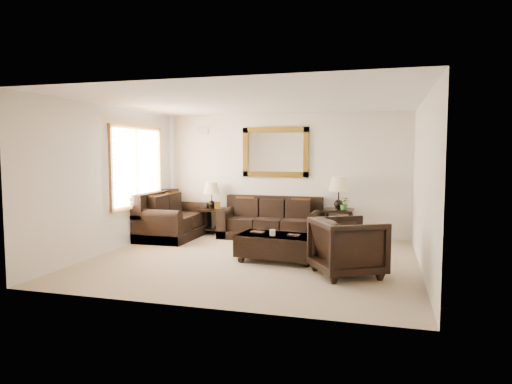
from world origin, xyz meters
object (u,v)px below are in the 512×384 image
(sofa, at_px, (271,223))
(end_table_right, at_px, (339,199))
(loveseat, at_px, (171,221))
(coffee_table, at_px, (277,245))
(armchair, at_px, (348,244))
(end_table_left, at_px, (212,200))

(sofa, xyz_separation_m, end_table_right, (1.43, 0.08, 0.55))
(sofa, relative_size, loveseat, 1.22)
(coffee_table, distance_m, armchair, 1.38)
(coffee_table, bearing_deg, sofa, 113.94)
(loveseat, relative_size, armchair, 1.85)
(end_table_right, bearing_deg, loveseat, -169.54)
(sofa, bearing_deg, end_table_left, 175.18)
(end_table_left, bearing_deg, sofa, -4.82)
(sofa, distance_m, loveseat, 2.17)
(end_table_left, height_order, end_table_right, end_table_right)
(armchair, bearing_deg, loveseat, 32.32)
(sofa, distance_m, armchair, 3.23)
(end_table_left, bearing_deg, armchair, -40.47)
(end_table_left, relative_size, armchair, 1.23)
(sofa, relative_size, coffee_table, 1.51)
(coffee_table, bearing_deg, loveseat, 158.75)
(end_table_left, bearing_deg, end_table_right, -0.71)
(loveseat, xyz_separation_m, coffee_table, (2.70, -1.48, -0.08))
(end_table_left, xyz_separation_m, coffee_table, (2.02, -2.17, -0.48))
(end_table_left, xyz_separation_m, end_table_right, (2.84, -0.04, 0.10))
(loveseat, height_order, armchair, loveseat)
(end_table_left, height_order, armchair, end_table_left)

